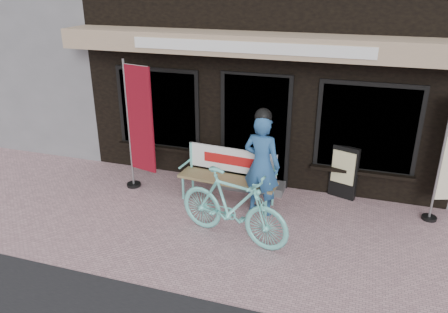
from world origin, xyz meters
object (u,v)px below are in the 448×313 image
(bicycle, at_px, (233,206))
(nobori_red, at_px, (139,126))
(person, at_px, (262,163))
(bench, at_px, (229,171))
(menu_stand, at_px, (344,172))

(bicycle, relative_size, nobori_red, 0.76)
(nobori_red, bearing_deg, bicycle, -13.98)
(person, xyz_separation_m, bicycle, (-0.21, -0.96, -0.35))
(bench, xyz_separation_m, person, (0.64, -0.24, 0.35))
(person, height_order, menu_stand, person)
(bench, relative_size, menu_stand, 1.81)
(bench, bearing_deg, menu_stand, 25.54)
(bicycle, height_order, menu_stand, bicycle)
(nobori_red, bearing_deg, person, 9.83)
(menu_stand, bearing_deg, nobori_red, -148.50)
(bicycle, bearing_deg, bench, 34.39)
(bicycle, height_order, nobori_red, nobori_red)
(bench, distance_m, person, 0.77)
(bench, bearing_deg, nobori_red, -171.89)
(nobori_red, bearing_deg, menu_stand, 26.28)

